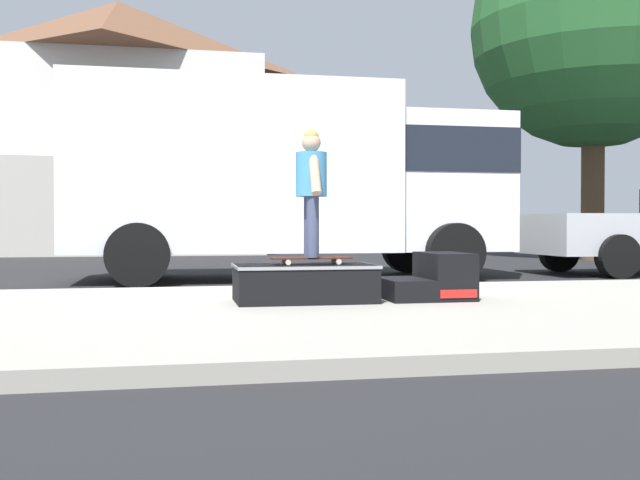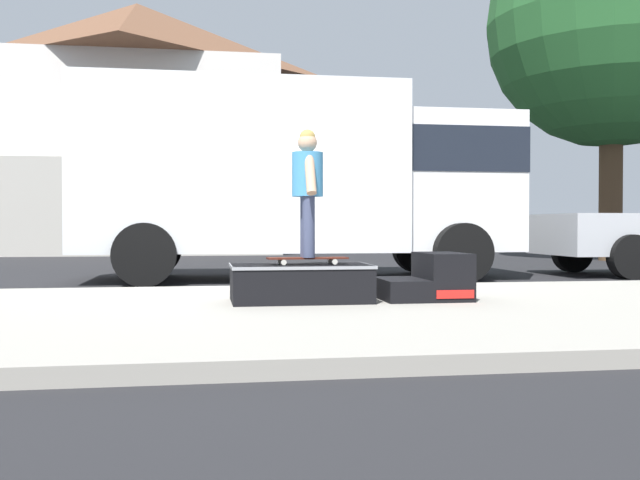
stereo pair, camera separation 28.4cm
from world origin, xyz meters
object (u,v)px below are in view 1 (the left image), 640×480
object	(u,v)px
skateboard	(311,259)
street_tree_main	(607,34)
kicker_ramp	(432,280)
box_truck	(292,174)
skater_kid	(311,182)
skate_box	(304,282)

from	to	relation	value
skateboard	street_tree_main	world-z (taller)	street_tree_main
kicker_ramp	street_tree_main	xyz separation A→B (m)	(8.11, 9.63, 5.36)
skateboard	box_truck	distance (m)	4.86
kicker_ramp	skater_kid	bearing A→B (deg)	-179.70
skater_kid	street_tree_main	bearing A→B (deg)	45.91
skater_kid	box_truck	size ratio (longest dim) A/B	0.18
kicker_ramp	skater_kid	world-z (taller)	skater_kid
skater_kid	box_truck	world-z (taller)	box_truck
street_tree_main	skater_kid	bearing A→B (deg)	-134.09
skater_kid	box_truck	xyz separation A→B (m)	(0.55, 4.69, 0.42)
skateboard	kicker_ramp	bearing A→B (deg)	0.30
skateboard	street_tree_main	distance (m)	14.37
skate_box	kicker_ramp	distance (m)	1.30
street_tree_main	skateboard	bearing A→B (deg)	-134.09
box_truck	street_tree_main	bearing A→B (deg)	29.42
skateboard	box_truck	bearing A→B (deg)	83.25
box_truck	skateboard	bearing A→B (deg)	-96.75
kicker_ramp	skater_kid	xyz separation A→B (m)	(-1.23, -0.01, 0.96)
kicker_ramp	box_truck	xyz separation A→B (m)	(-0.68, 4.68, 1.39)
skater_kid	skate_box	bearing A→B (deg)	174.39
kicker_ramp	box_truck	distance (m)	4.93
skateboard	street_tree_main	size ratio (longest dim) A/B	0.09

